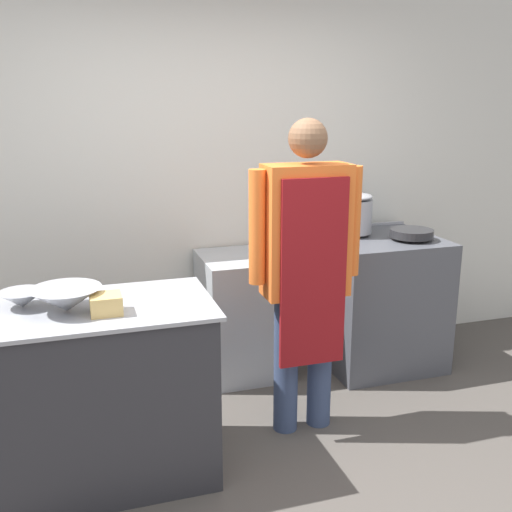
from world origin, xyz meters
name	(u,v)px	position (x,y,z in m)	size (l,w,h in m)	color
wall_back	(201,177)	(0.00, 1.88, 1.35)	(8.00, 0.05, 2.70)	silver
prep_counter	(80,396)	(-0.91, 0.59, 0.46)	(1.33, 0.67, 0.92)	#2D2D33
stove	(378,300)	(1.19, 1.42, 0.47)	(0.79, 0.77, 0.95)	#4C4F56
fridge_unit	(243,315)	(0.20, 1.54, 0.42)	(0.57, 0.59, 0.84)	#A8ADB2
person_cook	(306,260)	(0.33, 0.72, 1.02)	(0.65, 0.24, 1.78)	#38476B
mixing_bowl	(66,299)	(-0.94, 0.56, 0.97)	(0.33, 0.33, 0.11)	#9EA0A8
small_bowl	(22,299)	(-1.14, 0.68, 0.96)	(0.22, 0.22, 0.08)	#9EA0A8
plastic_tub	(106,304)	(-0.76, 0.47, 0.96)	(0.14, 0.14, 0.09)	#D8B266
stock_pot	(350,212)	(1.01, 1.56, 1.10)	(0.31, 0.31, 0.29)	#9EA0A8
saute_pan	(412,233)	(1.34, 1.29, 0.98)	(0.29, 0.29, 0.05)	#262628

